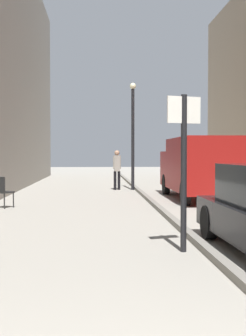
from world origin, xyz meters
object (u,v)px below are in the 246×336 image
delivery_van (200,166)px  street_sign_post (184,159)px  lamp_post (133,129)px  pedestrian_main_foreground (117,167)px  cafe_chair_near_window (2,190)px

delivery_van → street_sign_post: size_ratio=2.14×
lamp_post → pedestrian_main_foreground: bearing=173.8°
pedestrian_main_foreground → delivery_van: bearing=118.2°
street_sign_post → cafe_chair_near_window: size_ratio=2.77×
pedestrian_main_foreground → delivery_van: 5.07m
street_sign_post → lamp_post: lamp_post is taller
delivery_van → lamp_post: 4.90m
cafe_chair_near_window → delivery_van: bearing=52.0°
pedestrian_main_foreground → delivery_van: size_ratio=0.32×
pedestrian_main_foreground → cafe_chair_near_window: bearing=55.0°
street_sign_post → cafe_chair_near_window: 7.54m
cafe_chair_near_window → lamp_post: bearing=88.5°
lamp_post → cafe_chair_near_window: 8.06m
street_sign_post → pedestrian_main_foreground: bearing=-104.1°
street_sign_post → lamp_post: 12.58m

